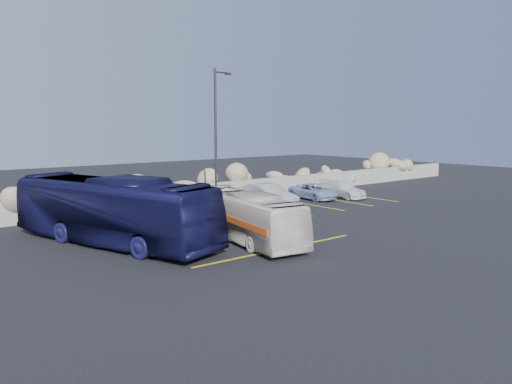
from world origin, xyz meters
TOP-DOWN VIEW (x-y plane):
  - ground at (0.00, 0.00)m, footprint 90.00×90.00m
  - seawall at (0.00, 12.00)m, footprint 60.00×0.40m
  - riprap_pile at (0.00, 13.20)m, footprint 54.00×2.80m
  - parking_lines at (4.64, 5.57)m, footprint 18.16×9.36m
  - lamppost at (2.56, 9.50)m, footprint 1.14×0.18m
  - vintage_bus at (-0.99, 2.31)m, footprint 3.06×7.66m
  - tour_coach at (-5.62, 5.17)m, footprint 5.19×10.30m
  - car_a at (3.28, 8.48)m, footprint 1.89×4.06m
  - car_b at (5.20, 8.10)m, footprint 1.53×4.23m
  - car_c at (11.77, 8.13)m, footprint 1.53×3.75m
  - car_d at (9.77, 8.77)m, footprint 1.92×3.74m

SIDE VIEW (x-z plane):
  - ground at x=0.00m, z-range 0.00..0.00m
  - parking_lines at x=4.64m, z-range 0.00..0.01m
  - car_d at x=9.77m, z-range 0.00..1.01m
  - car_c at x=11.77m, z-range 0.00..1.09m
  - seawall at x=0.00m, z-range 0.00..1.20m
  - car_a at x=3.28m, z-range 0.00..1.35m
  - car_b at x=5.20m, z-range 0.00..1.39m
  - vintage_bus at x=-0.99m, z-range 0.00..2.08m
  - riprap_pile at x=0.00m, z-range 0.00..2.60m
  - tour_coach at x=-5.62m, z-range 0.00..2.80m
  - lamppost at x=2.56m, z-range 0.30..8.30m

